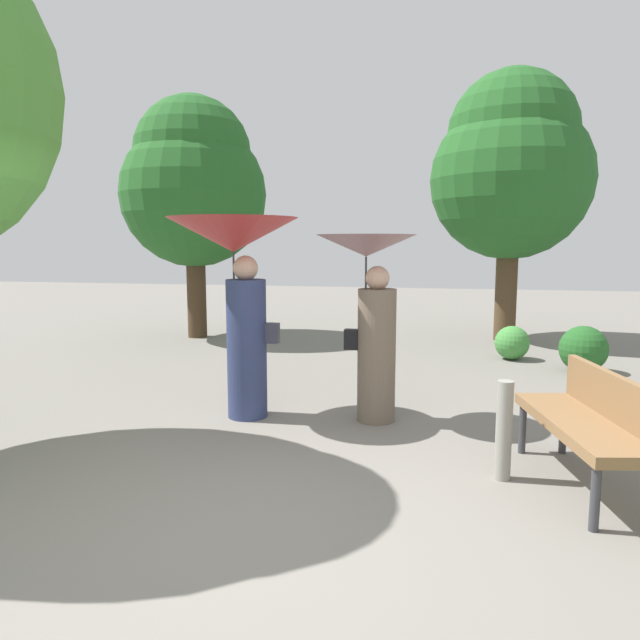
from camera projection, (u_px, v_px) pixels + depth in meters
ground_plane at (228, 526)px, 3.63m from camera, size 40.00×40.00×0.00m
person_left at (237, 268)px, 5.75m from camera, size 1.29×1.29×2.01m
person_right at (371, 299)px, 5.65m from camera, size 0.97×0.97×1.84m
park_bench at (591, 418)px, 4.16m from camera, size 0.77×1.57×0.83m
tree_near_left at (193, 182)px, 10.60m from camera, size 2.65×2.65×4.41m
tree_near_right at (511, 166)px, 10.21m from camera, size 2.81×2.81×4.76m
bush_path_right at (583, 349)px, 7.93m from camera, size 0.64×0.64×0.64m
bush_behind_bench at (512, 343)px, 8.81m from camera, size 0.51×0.51×0.51m
path_marker_post at (504, 430)px, 4.31m from camera, size 0.12×0.12×0.75m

